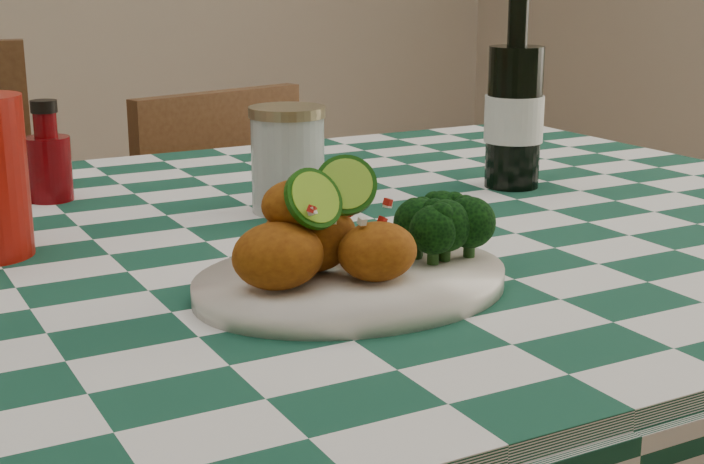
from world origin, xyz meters
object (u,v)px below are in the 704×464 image
fried_chicken_pile (331,223)px  beer_bottle (515,91)px  wooden_chair_right (280,318)px  ketchup_bottle (47,151)px  mason_jar (288,159)px  plate (352,282)px

fried_chicken_pile → beer_bottle: (0.42, 0.28, 0.06)m
fried_chicken_pile → wooden_chair_right: size_ratio=0.18×
ketchup_bottle → wooden_chair_right: 0.76m
beer_bottle → mason_jar: bearing=177.0°
plate → beer_bottle: size_ratio=1.14×
plate → fried_chicken_pile: fried_chicken_pile is taller
plate → ketchup_bottle: bearing=107.7°
ketchup_bottle → mason_jar: 0.30m
plate → mason_jar: mason_jar is taller
fried_chicken_pile → wooden_chair_right: (0.35, 0.89, -0.43)m
plate → fried_chicken_pile: size_ratio=1.95×
plate → mason_jar: 0.32m
fried_chicken_pile → mason_jar: mason_jar is taller
wooden_chair_right → plate: bearing=-125.5°
mason_jar → beer_bottle: bearing=-3.0°
fried_chicken_pile → beer_bottle: size_ratio=0.59×
ketchup_bottle → wooden_chair_right: (0.48, 0.40, -0.43)m
beer_bottle → fried_chicken_pile: bearing=-145.6°
mason_jar → beer_bottle: beer_bottle is taller
fried_chicken_pile → plate: bearing=0.0°
ketchup_bottle → wooden_chair_right: size_ratio=0.15×
fried_chicken_pile → wooden_chair_right: 1.05m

